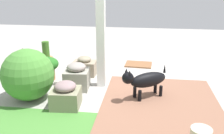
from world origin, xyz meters
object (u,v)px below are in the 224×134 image
porch_pillar (101,30)px  terracotta_pot_tall (46,58)px  terracotta_pot_spiky (24,63)px  doormat (138,64)px  stone_planter_nearest (85,67)px  stone_planter_near (77,77)px  round_shrub (28,75)px  stone_planter_mid (66,95)px  terracotta_pot_broad (47,66)px  dog (145,80)px

porch_pillar → terracotta_pot_tall: 1.84m
terracotta_pot_spiky → doormat: (-2.19, -1.05, -0.27)m
stone_planter_nearest → stone_planter_near: size_ratio=0.98×
round_shrub → stone_planter_mid: bearing=164.0°
terracotta_pot_tall → stone_planter_nearest: bearing=157.2°
terracotta_pot_tall → doormat: 2.06m
round_shrub → doormat: size_ratio=1.41×
porch_pillar → stone_planter_near: bearing=26.9°
terracotta_pot_broad → dog: bearing=163.0°
terracotta_pot_broad → terracotta_pot_tall: (0.31, -0.75, -0.06)m
stone_planter_mid → terracotta_pot_spiky: 1.62m
dog → terracotta_pot_spiky: bearing=-15.2°
stone_planter_nearest → terracotta_pot_spiky: 1.18m
dog → terracotta_pot_tall: bearing=-31.3°
stone_planter_near → terracotta_pot_broad: size_ratio=1.05×
round_shrub → dog: size_ratio=1.12×
stone_planter_near → stone_planter_mid: bearing=91.6°
stone_planter_nearest → porch_pillar: bearing=132.2°
terracotta_pot_broad → terracotta_pot_tall: size_ratio=0.80×
stone_planter_nearest → doormat: bearing=-144.2°
round_shrub → dog: (-1.83, -0.26, -0.09)m
stone_planter_near → terracotta_pot_spiky: bearing=-18.8°
round_shrub → terracotta_pot_broad: 0.85m
round_shrub → terracotta_pot_tall: bearing=-77.7°
porch_pillar → terracotta_pot_broad: (1.08, -0.12, -0.75)m
porch_pillar → dog: (-0.79, 0.45, -0.70)m
porch_pillar → stone_planter_nearest: (0.43, -0.48, -0.84)m
terracotta_pot_broad → stone_planter_near: bearing=154.1°
terracotta_pot_spiky → terracotta_pot_tall: size_ratio=1.07×
terracotta_pot_spiky → dog: bearing=164.8°
stone_planter_nearest → terracotta_pot_tall: size_ratio=0.82×
doormat → stone_planter_mid: bearing=64.8°
terracotta_pot_broad → doormat: terracotta_pot_broad is taller
porch_pillar → stone_planter_nearest: porch_pillar is taller
porch_pillar → doormat: bearing=-116.8°
terracotta_pot_tall → terracotta_pot_spiky: bearing=75.5°
porch_pillar → stone_planter_nearest: 1.06m
porch_pillar → dog: size_ratio=2.76×
stone_planter_near → stone_planter_mid: stone_planter_near is taller
porch_pillar → terracotta_pot_broad: bearing=-6.6°
stone_planter_near → dog: (-1.19, 0.24, 0.10)m
stone_planter_near → dog: bearing=168.5°
porch_pillar → dog: 1.14m
round_shrub → terracotta_pot_tall: round_shrub is taller
terracotta_pot_tall → round_shrub: bearing=102.3°
terracotta_pot_spiky → stone_planter_near: bearing=161.2°
round_shrub → terracotta_pot_broad: bearing=-87.7°
stone_planter_nearest → terracotta_pot_broad: terracotta_pot_broad is taller
stone_planter_near → terracotta_pot_tall: 1.47m
terracotta_pot_tall → stone_planter_mid: bearing=119.6°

